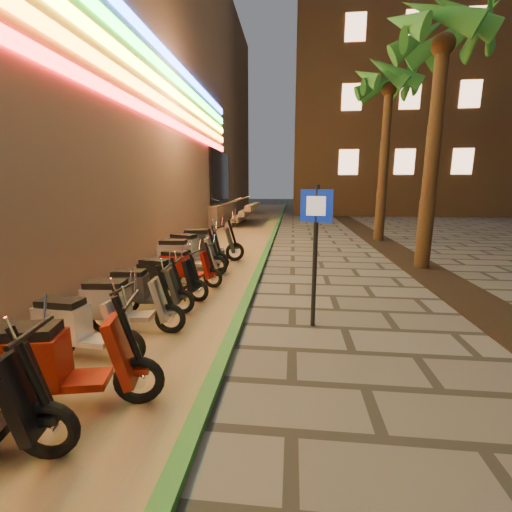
# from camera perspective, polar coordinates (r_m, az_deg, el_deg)

# --- Properties ---
(ground) EXTENTS (120.00, 120.00, 0.00)m
(ground) POSITION_cam_1_polar(r_m,az_deg,el_deg) (3.60, 5.92, -27.27)
(ground) COLOR #474442
(ground) RESTS_ON ground
(parking_strip) EXTENTS (3.40, 60.00, 0.01)m
(parking_strip) POSITION_cam_1_polar(r_m,az_deg,el_deg) (13.25, -5.16, 1.75)
(parking_strip) COLOR #8C7251
(parking_strip) RESTS_ON ground
(green_curb) EXTENTS (0.18, 60.00, 0.10)m
(green_curb) POSITION_cam_1_polar(r_m,az_deg,el_deg) (13.02, 2.20, 1.81)
(green_curb) COLOR #296E2B
(green_curb) RESTS_ON ground
(planting_strip) EXTENTS (1.20, 40.00, 0.02)m
(planting_strip) POSITION_cam_1_polar(r_m,az_deg,el_deg) (8.90, 30.06, -4.64)
(planting_strip) COLOR black
(planting_strip) RESTS_ON ground
(apartment_block) EXTENTS (18.00, 16.06, 25.00)m
(apartment_block) POSITION_cam_1_polar(r_m,az_deg,el_deg) (37.39, 22.31, 26.67)
(apartment_block) COLOR brown
(apartment_block) RESTS_ON ground
(palm_c) EXTENTS (2.97, 3.02, 6.91)m
(palm_c) POSITION_cam_1_polar(r_m,az_deg,el_deg) (11.02, 28.77, 28.63)
(palm_c) COLOR #472D19
(palm_c) RESTS_ON ground
(palm_d) EXTENTS (2.97, 3.02, 7.16)m
(palm_d) POSITION_cam_1_polar(r_m,az_deg,el_deg) (15.69, 21.30, 24.44)
(palm_d) COLOR #472D19
(palm_d) RESTS_ON ground
(pedestrian_sign) EXTENTS (0.49, 0.17, 2.28)m
(pedestrian_sign) POSITION_cam_1_polar(r_m,az_deg,el_deg) (5.42, 9.88, 3.12)
(pedestrian_sign) COLOR black
(pedestrian_sign) RESTS_ON ground
(scooter_5) EXTENTS (1.70, 0.79, 1.19)m
(scooter_5) POSITION_cam_1_polar(r_m,az_deg,el_deg) (4.12, -30.53, -15.04)
(scooter_5) COLOR black
(scooter_5) RESTS_ON ground
(scooter_6) EXTENTS (1.50, 0.53, 1.05)m
(scooter_6) POSITION_cam_1_polar(r_m,az_deg,el_deg) (5.13, -27.50, -10.29)
(scooter_6) COLOR black
(scooter_6) RESTS_ON ground
(scooter_7) EXTENTS (1.55, 0.56, 1.09)m
(scooter_7) POSITION_cam_1_polar(r_m,az_deg,el_deg) (5.70, -21.42, -7.45)
(scooter_7) COLOR black
(scooter_7) RESTS_ON ground
(scooter_8) EXTENTS (1.48, 0.52, 1.04)m
(scooter_8) POSITION_cam_1_polar(r_m,az_deg,el_deg) (6.44, -18.40, -5.29)
(scooter_8) COLOR black
(scooter_8) RESTS_ON ground
(scooter_9) EXTENTS (1.50, 0.64, 1.05)m
(scooter_9) POSITION_cam_1_polar(r_m,az_deg,el_deg) (7.15, -14.86, -3.39)
(scooter_9) COLOR black
(scooter_9) RESTS_ON ground
(scooter_10) EXTENTS (1.48, 0.61, 1.04)m
(scooter_10) POSITION_cam_1_polar(r_m,az_deg,el_deg) (7.99, -11.89, -1.72)
(scooter_10) COLOR black
(scooter_10) RESTS_ON ground
(scooter_11) EXTENTS (1.74, 0.64, 1.22)m
(scooter_11) POSITION_cam_1_polar(r_m,az_deg,el_deg) (8.82, -11.88, 0.05)
(scooter_11) COLOR black
(scooter_11) RESTS_ON ground
(scooter_12) EXTENTS (1.76, 0.90, 1.24)m
(scooter_12) POSITION_cam_1_polar(r_m,az_deg,el_deg) (9.57, -10.56, 1.05)
(scooter_12) COLOR black
(scooter_12) RESTS_ON ground
(scooter_13) EXTENTS (1.83, 0.97, 1.30)m
(scooter_13) POSITION_cam_1_polar(r_m,az_deg,el_deg) (10.33, -8.38, 2.03)
(scooter_13) COLOR black
(scooter_13) RESTS_ON ground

